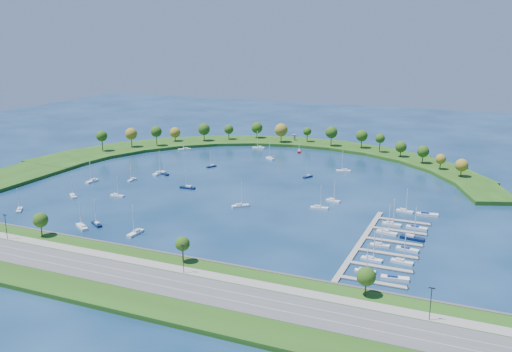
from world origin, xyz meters
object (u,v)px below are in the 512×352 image
at_px(docked_boat_7, 412,237).
at_px(docked_boat_8, 392,223).
at_px(moored_boat_8, 73,195).
at_px(moored_boat_16, 132,179).
at_px(moored_boat_15, 333,200).
at_px(docked_boat_10, 405,211).
at_px(docked_boat_2, 372,258).
at_px(moored_boat_17, 135,232).
at_px(moored_boat_2, 117,195).
at_px(moored_boat_13, 211,166).
at_px(docked_boat_3, 402,261).
at_px(dock_system, 379,246).
at_px(docked_boat_6, 387,232).
at_px(moored_boat_3, 270,158).
at_px(moored_boat_9, 92,181).
at_px(docked_boat_1, 395,278).
at_px(moored_boat_19, 82,226).
at_px(docked_boat_0, 365,270).
at_px(harbor_tower, 294,137).
at_px(moored_boat_5, 159,173).
at_px(moored_boat_11, 164,173).
at_px(moored_boat_18, 240,205).
at_px(moored_boat_1, 299,151).
at_px(moored_boat_6, 188,187).
at_px(moored_boat_14, 258,147).
at_px(docked_boat_11, 427,214).
at_px(moored_boat_7, 319,207).
at_px(docked_boat_5, 407,249).
at_px(docked_boat_4, 380,245).
at_px(moored_boat_4, 343,170).
at_px(moored_boat_20, 19,209).
at_px(docked_boat_9, 416,228).
at_px(moored_boat_12, 185,149).

xyz_separation_m(docked_boat_7, docked_boat_8, (-10.48, 13.62, -0.06)).
relative_size(moored_boat_8, moored_boat_16, 1.18).
bearing_deg(moored_boat_15, docked_boat_10, 7.31).
bearing_deg(docked_boat_2, moored_boat_17, -166.65).
bearing_deg(moored_boat_2, moored_boat_13, 73.70).
bearing_deg(docked_boat_3, dock_system, 137.06).
bearing_deg(moored_boat_8, docked_boat_6, -137.64).
bearing_deg(docked_boat_6, moored_boat_3, 140.44).
distance_m(moored_boat_9, docked_boat_1, 184.86).
height_order(moored_boat_19, docked_boat_2, moored_boat_19).
distance_m(docked_boat_0, docked_boat_2, 11.00).
relative_size(harbor_tower, moored_boat_5, 0.32).
relative_size(moored_boat_8, moored_boat_15, 1.07).
distance_m(moored_boat_11, moored_boat_18, 76.81).
relative_size(harbor_tower, moored_boat_1, 0.37).
relative_size(moored_boat_6, docked_boat_0, 1.18).
xyz_separation_m(moored_boat_3, docked_boat_0, (95.09, -149.17, -0.01)).
xyz_separation_m(harbor_tower, docked_boat_0, (98.99, -206.50, -3.38)).
distance_m(dock_system, moored_boat_11, 150.33).
bearing_deg(moored_boat_9, moored_boat_14, 160.60).
bearing_deg(dock_system, docked_boat_11, 74.52).
bearing_deg(docked_boat_3, docked_boat_1, -83.06).
height_order(moored_boat_7, docked_boat_5, moored_boat_7).
xyz_separation_m(moored_boat_15, docked_boat_4, (32.36, -49.60, 0.01)).
bearing_deg(docked_boat_3, harbor_tower, 126.66).
distance_m(docked_boat_0, docked_boat_5, 27.79).
bearing_deg(dock_system, docked_boat_6, 89.18).
relative_size(moored_boat_11, moored_boat_13, 1.20).
relative_size(moored_boat_4, docked_boat_10, 1.12).
bearing_deg(moored_boat_18, docked_boat_7, -49.44).
height_order(moored_boat_1, docked_boat_11, moored_boat_1).
xyz_separation_m(moored_boat_8, moored_boat_17, (59.99, -31.80, 0.05)).
xyz_separation_m(moored_boat_6, moored_boat_17, (14.65, -67.74, 0.02)).
bearing_deg(moored_boat_15, moored_boat_3, 142.71).
xyz_separation_m(moored_boat_20, docked_boat_5, (172.79, 21.95, -0.23)).
distance_m(moored_boat_6, docked_boat_9, 120.90).
bearing_deg(moored_boat_11, docked_boat_10, 25.66).
relative_size(moored_boat_3, docked_boat_11, 1.07).
bearing_deg(moored_boat_4, docked_boat_0, 91.01).
height_order(moored_boat_1, docked_boat_4, moored_boat_1).
distance_m(dock_system, moored_boat_14, 189.78).
height_order(moored_boat_14, docked_boat_6, docked_boat_6).
distance_m(harbor_tower, docked_boat_5, 211.32).
relative_size(harbor_tower, docked_boat_7, 0.32).
bearing_deg(moored_boat_12, docked_boat_1, 97.30).
bearing_deg(moored_boat_7, moored_boat_8, -176.67).
xyz_separation_m(moored_boat_2, moored_boat_8, (-20.03, -9.15, 0.02)).
relative_size(moored_boat_15, docked_boat_4, 0.97).
height_order(moored_boat_17, docked_boat_4, moored_boat_17).
distance_m(moored_boat_16, docked_boat_2, 157.36).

